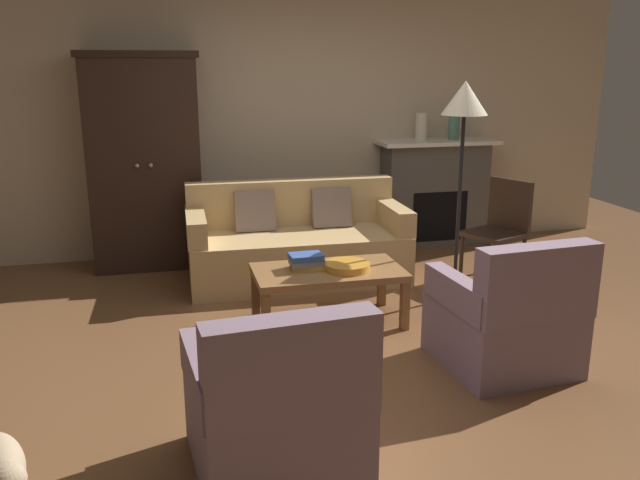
# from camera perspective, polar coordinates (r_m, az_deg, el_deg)

# --- Properties ---
(ground_plane) EXTENTS (9.60, 9.60, 0.00)m
(ground_plane) POSITION_cam_1_polar(r_m,az_deg,el_deg) (4.65, 3.06, -8.85)
(ground_plane) COLOR brown
(back_wall) EXTENTS (7.20, 0.10, 2.80)m
(back_wall) POSITION_cam_1_polar(r_m,az_deg,el_deg) (6.75, -3.05, 10.96)
(back_wall) COLOR beige
(back_wall) RESTS_ON ground
(fireplace) EXTENTS (1.26, 0.48, 1.12)m
(fireplace) POSITION_cam_1_polar(r_m,az_deg,el_deg) (7.07, 9.91, 4.15)
(fireplace) COLOR #4C4947
(fireplace) RESTS_ON ground
(armoire) EXTENTS (1.06, 0.57, 2.00)m
(armoire) POSITION_cam_1_polar(r_m,az_deg,el_deg) (6.35, -15.03, 6.60)
(armoire) COLOR black
(armoire) RESTS_ON ground
(couch) EXTENTS (1.93, 0.89, 0.86)m
(couch) POSITION_cam_1_polar(r_m,az_deg,el_deg) (5.86, -2.06, -0.43)
(couch) COLOR tan
(couch) RESTS_ON ground
(coffee_table) EXTENTS (1.10, 0.60, 0.42)m
(coffee_table) POSITION_cam_1_polar(r_m,az_deg,el_deg) (4.85, 0.72, -3.17)
(coffee_table) COLOR olive
(coffee_table) RESTS_ON ground
(fruit_bowl) EXTENTS (0.34, 0.34, 0.05)m
(fruit_bowl) POSITION_cam_1_polar(r_m,az_deg,el_deg) (4.82, 2.37, -2.30)
(fruit_bowl) COLOR orange
(fruit_bowl) RESTS_ON coffee_table
(book_stack) EXTENTS (0.26, 0.18, 0.12)m
(book_stack) POSITION_cam_1_polar(r_m,az_deg,el_deg) (4.82, -1.18, -1.87)
(book_stack) COLOR gold
(book_stack) RESTS_ON coffee_table
(mantel_vase_cream) EXTENTS (0.12, 0.12, 0.28)m
(mantel_vase_cream) POSITION_cam_1_polar(r_m,az_deg,el_deg) (6.89, 8.83, 9.73)
(mantel_vase_cream) COLOR beige
(mantel_vase_cream) RESTS_ON fireplace
(mantel_vase_jade) EXTENTS (0.11, 0.11, 0.25)m
(mantel_vase_jade) POSITION_cam_1_polar(r_m,az_deg,el_deg) (7.03, 11.58, 9.57)
(mantel_vase_jade) COLOR slate
(mantel_vase_jade) RESTS_ON fireplace
(armchair_near_left) EXTENTS (0.84, 0.84, 0.88)m
(armchair_near_left) POSITION_cam_1_polar(r_m,az_deg,el_deg) (3.18, -3.74, -14.60)
(armchair_near_left) COLOR gray
(armchair_near_left) RESTS_ON ground
(armchair_near_right) EXTENTS (0.83, 0.83, 0.88)m
(armchair_near_right) POSITION_cam_1_polar(r_m,az_deg,el_deg) (4.33, 16.03, -6.80)
(armchair_near_right) COLOR gray
(armchair_near_right) RESTS_ON ground
(side_chair_wooden) EXTENTS (0.58, 0.58, 0.90)m
(side_chair_wooden) POSITION_cam_1_polar(r_m,az_deg,el_deg) (6.03, 15.48, 1.37)
(side_chair_wooden) COLOR black
(side_chair_wooden) RESTS_ON ground
(floor_lamp) EXTENTS (0.36, 0.36, 1.76)m
(floor_lamp) POSITION_cam_1_polar(r_m,az_deg,el_deg) (5.27, 12.45, 10.87)
(floor_lamp) COLOR black
(floor_lamp) RESTS_ON ground
(dog) EXTENTS (0.32, 0.55, 0.39)m
(dog) POSITION_cam_1_polar(r_m,az_deg,el_deg) (3.20, -26.05, -17.48)
(dog) COLOR tan
(dog) RESTS_ON ground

